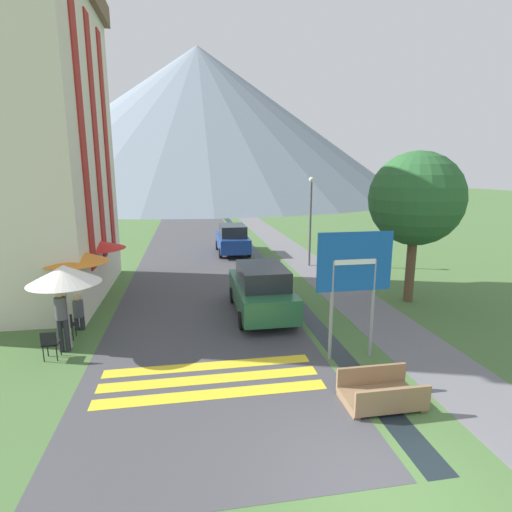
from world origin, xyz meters
TOP-DOWN VIEW (x-y plane):
  - ground_plane at (0.00, 20.00)m, footprint 160.00×160.00m
  - road at (-2.50, 30.00)m, footprint 6.40×60.00m
  - footpath at (3.60, 30.00)m, footprint 2.20×60.00m
  - drainage_channel at (1.20, 30.00)m, footprint 0.60×60.00m
  - crosswalk_marking at (-2.50, 3.98)m, footprint 5.44×1.84m
  - mountain_distant at (-0.11, 78.11)m, footprint 80.57×80.57m
  - hotel_building at (-9.39, 12.00)m, footprint 6.45×8.19m
  - road_sign at (1.40, 4.53)m, footprint 2.08×0.11m
  - footbridge at (1.20, 2.29)m, footprint 1.70×1.10m
  - parked_car_near at (-0.40, 8.38)m, footprint 1.97×4.43m
  - parked_car_far at (-0.23, 19.33)m, footprint 1.90×4.22m
  - cafe_chair_near_left at (-6.69, 7.11)m, footprint 0.40×0.40m
  - cafe_chair_far_right at (-6.67, 9.91)m, footprint 0.40×0.40m
  - cafe_chair_nearest at (-6.76, 5.78)m, footprint 0.40×0.40m
  - cafe_chair_middle at (-6.90, 8.41)m, footprint 0.40×0.40m
  - cafe_umbrella_front_white at (-6.45, 6.52)m, footprint 2.01×2.01m
  - cafe_umbrella_middle_orange at (-6.75, 8.87)m, footprint 2.21×2.21m
  - cafe_umbrella_rear_red at (-6.63, 11.42)m, footprint 2.34×2.34m
  - person_standing_terrace at (-6.55, 6.28)m, footprint 0.32×0.32m
  - person_seated_far at (-6.53, 7.89)m, footprint 0.32×0.32m
  - person_seated_near at (-7.07, 9.57)m, footprint 0.32×0.32m
  - streetlamp at (3.56, 15.37)m, footprint 0.28×0.28m
  - tree_by_path at (5.64, 8.82)m, footprint 3.56×3.56m

SIDE VIEW (x-z plane):
  - ground_plane at x=0.00m, z-range 0.00..0.00m
  - drainage_channel at x=1.20m, z-range 0.00..0.00m
  - road at x=-2.50m, z-range 0.00..0.01m
  - footpath at x=3.60m, z-range 0.00..0.01m
  - crosswalk_marking at x=-2.50m, z-range 0.00..0.01m
  - footbridge at x=1.20m, z-range -0.10..0.55m
  - cafe_chair_near_left at x=-6.69m, z-range 0.09..0.94m
  - cafe_chair_far_right at x=-6.67m, z-range 0.09..0.94m
  - cafe_chair_nearest at x=-6.76m, z-range 0.09..0.94m
  - cafe_chair_middle at x=-6.90m, z-range 0.09..0.94m
  - person_seated_far at x=-6.53m, z-range 0.06..1.28m
  - person_seated_near at x=-7.07m, z-range 0.07..1.33m
  - parked_car_far at x=-0.23m, z-range 0.00..1.82m
  - parked_car_near at x=-0.40m, z-range 0.00..1.82m
  - person_standing_terrace at x=-6.55m, z-range 0.15..1.99m
  - cafe_umbrella_rear_red at x=-6.63m, z-range 1.01..3.41m
  - cafe_umbrella_front_white at x=-6.45m, z-range 0.98..3.48m
  - cafe_umbrella_middle_orange at x=-6.75m, z-range 1.03..3.52m
  - road_sign at x=1.40m, z-range 0.64..4.19m
  - streetlamp at x=3.56m, z-range 0.47..5.25m
  - tree_by_path at x=5.64m, z-range 1.13..6.98m
  - hotel_building at x=-9.39m, z-range 0.44..12.93m
  - mountain_distant at x=-0.11m, z-range 0.00..28.46m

